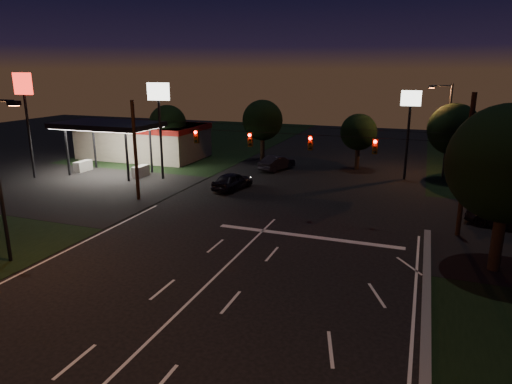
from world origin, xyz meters
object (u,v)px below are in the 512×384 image
at_px(utility_pole_right, 457,235).
at_px(car_oncoming_a, 232,181).
at_px(car_cross, 509,217).
at_px(tree_right_near, 508,165).
at_px(car_oncoming_b, 277,163).

distance_m(utility_pole_right, car_oncoming_a, 18.98).
bearing_deg(car_cross, tree_right_near, -176.46).
bearing_deg(tree_right_near, utility_pole_right, 107.53).
distance_m(tree_right_near, car_cross, 9.13).
bearing_deg(car_oncoming_b, car_cross, 168.15).
height_order(utility_pole_right, car_oncoming_a, utility_pole_right).
distance_m(tree_right_near, car_oncoming_a, 22.80).
bearing_deg(car_oncoming_a, utility_pole_right, 173.83).
height_order(tree_right_near, car_cross, tree_right_near).
bearing_deg(utility_pole_right, car_oncoming_a, 162.53).
distance_m(utility_pole_right, car_oncoming_b, 22.37).
bearing_deg(car_cross, car_oncoming_b, 75.60).
bearing_deg(tree_right_near, car_oncoming_b, 133.25).
relative_size(car_oncoming_b, car_cross, 0.85).
distance_m(car_oncoming_b, car_cross, 23.42).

